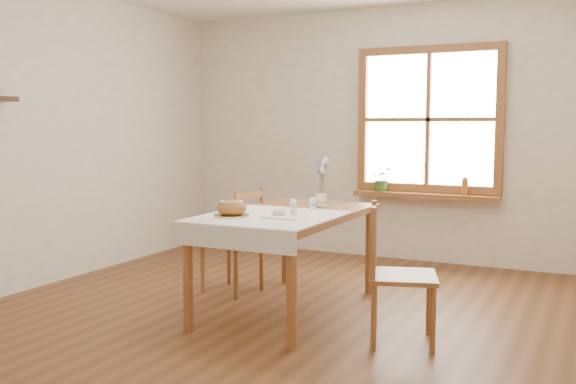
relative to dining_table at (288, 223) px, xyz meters
name	(u,v)px	position (x,y,z in m)	size (l,w,h in m)	color
ground	(269,321)	(0.00, -0.30, -0.66)	(5.00, 5.00, 0.00)	brown
room_walls	(269,80)	(0.00, -0.30, 1.04)	(4.60, 5.10, 2.65)	white
window	(429,120)	(0.50, 2.17, 0.79)	(1.46, 0.08, 1.46)	#9E5B31
window_sill	(425,196)	(0.50, 2.10, 0.03)	(1.46, 0.20, 0.05)	#9E5B31
dining_table	(288,223)	(0.00, 0.00, 0.00)	(0.90, 1.60, 0.75)	#9E5B31
table_linen	(269,217)	(0.00, -0.30, 0.09)	(0.91, 0.99, 0.01)	white
chair_left	(232,240)	(-0.66, 0.27, -0.23)	(0.41, 0.43, 0.88)	#9E5B31
chair_right	(403,274)	(0.98, -0.33, -0.22)	(0.42, 0.44, 0.90)	#9E5B31
bread_plate	(232,216)	(-0.22, -0.45, 0.10)	(0.24, 0.24, 0.01)	white
bread_loaf	(231,206)	(-0.22, -0.45, 0.17)	(0.21, 0.21, 0.11)	#B1743E
egg_napkin	(285,217)	(0.14, -0.33, 0.10)	(0.27, 0.23, 0.01)	white
eggs	(285,212)	(0.14, -0.33, 0.13)	(0.20, 0.18, 0.05)	silver
salt_shaker	(293,205)	(0.05, 0.00, 0.14)	(0.05, 0.05, 0.09)	white
pepper_shaker	(312,204)	(0.15, 0.11, 0.14)	(0.05, 0.05, 0.10)	white
flower_vase	(321,201)	(0.10, 0.39, 0.13)	(0.09, 0.09, 0.10)	white
lavender_bouquet	(322,177)	(0.10, 0.39, 0.32)	(0.15, 0.15, 0.29)	#685597
potted_plant	(383,182)	(0.05, 2.10, 0.15)	(0.22, 0.25, 0.19)	#3F7830
amber_bottle	(465,186)	(0.89, 2.10, 0.14)	(0.06, 0.06, 0.18)	#B55B21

